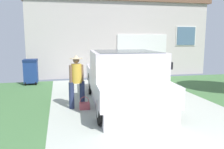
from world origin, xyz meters
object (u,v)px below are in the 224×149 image
object	(u,v)px
handbag	(85,105)
wheeled_trash_bin	(31,71)
pickup_truck	(124,81)
person_with_hat	(77,79)
house_with_garage	(110,32)

from	to	relation	value
handbag	wheeled_trash_bin	bearing A→B (deg)	114.36
pickup_truck	wheeled_trash_bin	xyz separation A→B (m)	(-3.22, 4.19, -0.16)
handbag	wheeled_trash_bin	distance (m)	4.78
handbag	person_with_hat	bearing A→B (deg)	130.80
handbag	wheeled_trash_bin	xyz separation A→B (m)	(-1.96, 4.33, 0.49)
handbag	wheeled_trash_bin	size ratio (longest dim) A/B	0.35
person_with_hat	wheeled_trash_bin	xyz separation A→B (m)	(-1.76, 4.11, -0.27)
wheeled_trash_bin	pickup_truck	bearing A→B (deg)	-52.42
person_with_hat	wheeled_trash_bin	size ratio (longest dim) A/B	1.41
handbag	house_with_garage	xyz separation A→B (m)	(2.65, 8.45, 2.35)
pickup_truck	house_with_garage	world-z (taller)	house_with_garage
person_with_hat	pickup_truck	bearing A→B (deg)	-20.35
person_with_hat	house_with_garage	size ratio (longest dim) A/B	0.16
pickup_truck	house_with_garage	size ratio (longest dim) A/B	0.50
pickup_truck	person_with_hat	xyz separation A→B (m)	(-1.46, 0.08, 0.11)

